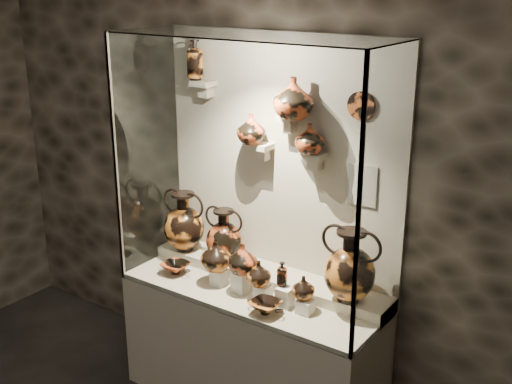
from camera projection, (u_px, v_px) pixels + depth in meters
wall_back at (281, 161)px, 4.04m from camera, size 5.00×0.02×3.20m
plinth at (252, 349)px, 4.17m from camera, size 1.70×0.60×0.80m
front_tier at (252, 292)px, 4.04m from camera, size 1.68×0.58×0.03m
rear_tier at (267, 277)px, 4.16m from camera, size 1.70×0.25×0.10m
back_panel at (281, 161)px, 4.03m from camera, size 1.70×0.03×1.60m
glass_front at (221, 186)px, 3.56m from camera, size 1.70×0.01×1.60m
glass_left at (148, 152)px, 4.25m from camera, size 0.01×0.60×1.60m
glass_right at (384, 200)px, 3.33m from camera, size 0.01×0.60×1.60m
glass_top at (251, 35)px, 3.53m from camera, size 1.70×0.60×0.01m
frame_post_left at (116, 162)px, 4.02m from camera, size 0.02×0.02×1.60m
frame_post_right at (358, 216)px, 3.11m from camera, size 0.02×0.02×1.60m
pedestal_a at (219, 277)px, 4.10m from camera, size 0.09×0.09×0.10m
pedestal_b at (241, 282)px, 4.00m from camera, size 0.09×0.09×0.13m
pedestal_c at (263, 292)px, 3.92m from camera, size 0.09×0.09×0.09m
pedestal_d at (285, 297)px, 3.82m from camera, size 0.09×0.09×0.12m
pedestal_e at (305, 306)px, 3.76m from camera, size 0.09×0.09×0.08m
bracket_ul at (203, 83)px, 4.13m from camera, size 0.14×0.12×0.04m
bracket_ca at (261, 146)px, 4.00m from camera, size 0.14×0.12×0.04m
bracket_cb at (288, 118)px, 3.82m from camera, size 0.10×0.12×0.04m
bracket_cc at (314, 155)px, 3.79m from camera, size 0.14×0.12×0.04m
amphora_left at (184, 221)px, 4.40m from camera, size 0.38×0.38×0.42m
amphora_mid at (224, 235)px, 4.24m from camera, size 0.38×0.38×0.36m
amphora_right at (350, 266)px, 3.70m from camera, size 0.41×0.41×0.44m
jug_a at (216, 255)px, 4.05m from camera, size 0.22×0.22×0.20m
jug_b at (243, 259)px, 3.94m from camera, size 0.24×0.24×0.19m
jug_c at (259, 273)px, 3.88m from camera, size 0.20×0.20×0.16m
jug_e at (304, 287)px, 3.74m from camera, size 0.14×0.14×0.14m
lekythos_small at (282, 272)px, 3.81m from camera, size 0.09×0.09×0.17m
kylix_left at (176, 267)px, 4.25m from camera, size 0.29×0.27×0.09m
kylix_right at (266, 306)px, 3.74m from camera, size 0.29×0.27×0.09m
lekythos_tall at (195, 57)px, 4.10m from camera, size 0.15×0.15×0.29m
ovoid_vase_a at (251, 129)px, 3.95m from camera, size 0.21×0.21×0.19m
ovoid_vase_b at (293, 98)px, 3.69m from camera, size 0.27×0.27×0.24m
ovoid_vase_c at (310, 139)px, 3.73m from camera, size 0.23×0.23×0.18m
wall_plate at (361, 106)px, 3.58m from camera, size 0.16×0.02×0.16m
info_placard at (361, 185)px, 3.72m from camera, size 0.19×0.01×0.25m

